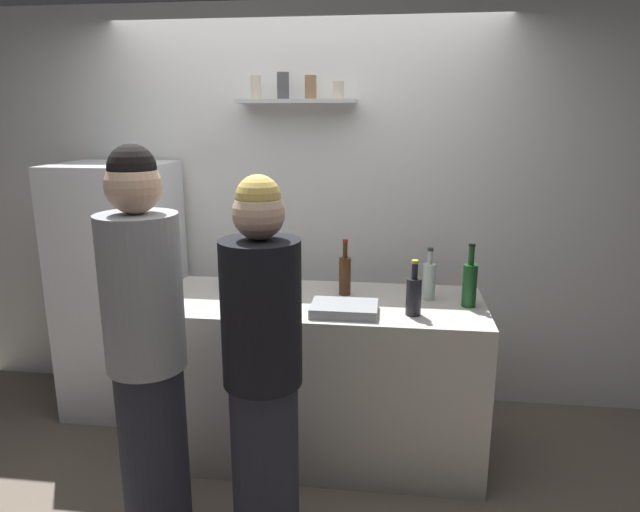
% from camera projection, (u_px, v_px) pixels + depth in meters
% --- Properties ---
extents(ground_plane, '(5.28, 5.28, 0.00)m').
position_uv_depth(ground_plane, '(272.00, 498.00, 2.90)').
color(ground_plane, '#726656').
extents(back_wall_assembly, '(4.80, 0.32, 2.60)m').
position_uv_depth(back_wall_assembly, '(307.00, 208.00, 3.79)').
color(back_wall_assembly, white).
rests_on(back_wall_assembly, ground).
extents(refrigerator, '(0.68, 0.65, 1.62)m').
position_uv_depth(refrigerator, '(122.00, 290.00, 3.67)').
color(refrigerator, white).
rests_on(refrigerator, ground).
extents(counter, '(1.79, 0.74, 0.92)m').
position_uv_depth(counter, '(320.00, 376.00, 3.23)').
color(counter, '#B7B2A8').
rests_on(counter, ground).
extents(baking_pan, '(0.34, 0.24, 0.05)m').
position_uv_depth(baking_pan, '(344.00, 309.00, 2.90)').
color(baking_pan, gray).
rests_on(baking_pan, counter).
extents(utensil_holder, '(0.11, 0.11, 0.22)m').
position_uv_depth(utensil_holder, '(228.00, 277.00, 3.34)').
color(utensil_holder, '#B2B2B7').
rests_on(utensil_holder, counter).
extents(wine_bottle_dark_glass, '(0.08, 0.08, 0.29)m').
position_uv_depth(wine_bottle_dark_glass, '(414.00, 295.00, 2.86)').
color(wine_bottle_dark_glass, black).
rests_on(wine_bottle_dark_glass, counter).
extents(wine_bottle_pale_glass, '(0.07, 0.07, 0.29)m').
position_uv_depth(wine_bottle_pale_glass, '(429.00, 280.00, 3.10)').
color(wine_bottle_pale_glass, '#B2BFB2').
rests_on(wine_bottle_pale_glass, counter).
extents(wine_bottle_green_glass, '(0.08, 0.08, 0.34)m').
position_uv_depth(wine_bottle_green_glass, '(470.00, 283.00, 2.98)').
color(wine_bottle_green_glass, '#19471E').
rests_on(wine_bottle_green_glass, counter).
extents(wine_bottle_amber_glass, '(0.07, 0.07, 0.32)m').
position_uv_depth(wine_bottle_amber_glass, '(345.00, 274.00, 3.19)').
color(wine_bottle_amber_glass, '#472814').
rests_on(wine_bottle_amber_glass, counter).
extents(water_bottle_plastic, '(0.09, 0.09, 0.23)m').
position_uv_depth(water_bottle_plastic, '(272.00, 269.00, 3.35)').
color(water_bottle_plastic, silver).
rests_on(water_bottle_plastic, counter).
extents(person_blonde, '(0.34, 0.34, 1.68)m').
position_uv_depth(person_blonde, '(263.00, 373.00, 2.42)').
color(person_blonde, '#262633').
rests_on(person_blonde, ground).
extents(person_grey_hoodie, '(0.34, 0.34, 1.80)m').
position_uv_depth(person_grey_hoodie, '(147.00, 355.00, 2.44)').
color(person_grey_hoodie, '#262633').
rests_on(person_grey_hoodie, ground).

